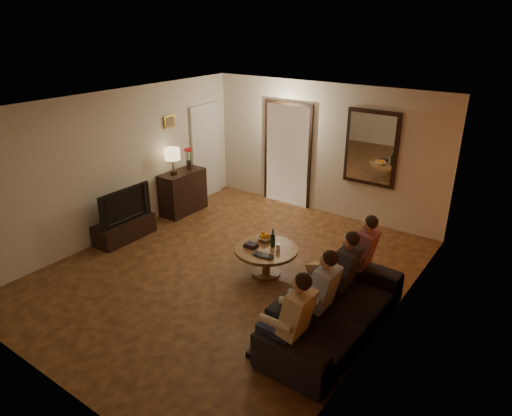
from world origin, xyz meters
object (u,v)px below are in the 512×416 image
Objects in this scene: coffee_table at (266,261)px; person_b at (318,300)px; person_d at (359,260)px; table_lamp at (173,161)px; tv_stand at (125,229)px; bowl at (265,238)px; sofa at (335,309)px; person_a at (291,326)px; dresser at (183,192)px; person_c at (340,279)px; tv at (121,204)px; wine_bottle at (273,238)px; laptop at (261,257)px; dog at (320,271)px.

person_b is at bearing -34.77° from coffee_table.
person_d is at bearing 90.00° from person_b.
tv_stand is (0.00, -1.31, -0.95)m from table_lamp.
tv_stand is 2.70m from bowl.
tv_stand is 0.92× the size of person_d.
sofa is (4.28, -0.21, 0.16)m from tv_stand.
coffee_table is (-1.50, 0.67, -0.11)m from sofa.
dresser is at bearing 147.77° from person_a.
person_a is 1.00× the size of person_b.
person_c reaches higher than bowl.
table_lamp reaches higher than coffee_table.
table_lamp is 1.38m from tv.
tv is at bearing 173.08° from person_b.
sofa is (4.28, -1.51, -0.79)m from table_lamp.
sofa is at bearing -92.77° from tv.
bowl is 0.84× the size of wine_bottle.
sofa is at bearing 83.66° from person_a.
table_lamp is 1.61m from tv_stand.
laptop is (2.87, -1.34, 0.03)m from dresser.
tv_stand is 2.89m from laptop.
person_c is 3.65× the size of laptop.
tv_stand is 0.48× the size of sofa.
dresser is at bearing -172.28° from dog.
table_lamp reaches higher than tv_stand.
person_b is 1.24× the size of coffee_table.
dog is at bearing 9.34° from tv_stand.
dog reaches higher than tv_stand.
dresser is 4.94m from person_a.
table_lamp reaches higher than dog.
tv is at bearing -170.59° from person_d.
tv_stand is 4.23m from person_b.
tv_stand is (0.00, -1.53, -0.25)m from dresser.
tv is at bearing 179.44° from laptop.
tv is 3.23× the size of laptop.
person_c is at bearing 90.00° from person_a.
coffee_table is 3.13× the size of wine_bottle.
person_d is (4.18, -0.83, 0.17)m from dresser.
person_b is at bearing 163.09° from sofa.
dresser is 1.55m from tv_stand.
dresser is at bearing 150.74° from laptop.
person_b is (-0.10, -0.30, 0.26)m from sofa.
person_d reaches higher than tv_stand.
dresser is at bearing 168.71° from person_d.
person_b and person_d have the same top height.
coffee_table is (-1.40, 1.57, -0.38)m from person_a.
person_c is 3.87× the size of wine_bottle.
wine_bottle reaches higher than dog.
bowl is at bearing 63.54° from sofa.
person_a is 2.15m from wine_bottle.
coffee_table is 2.95× the size of laptop.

